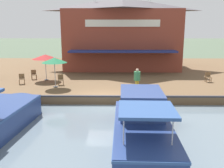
# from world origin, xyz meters

# --- Properties ---
(ground_plane) EXTENTS (220.00, 220.00, 0.00)m
(ground_plane) POSITION_xyz_m (0.00, 0.00, 0.00)
(ground_plane) COLOR #4C5B47
(quay_deck) EXTENTS (22.00, 56.00, 0.60)m
(quay_deck) POSITION_xyz_m (-11.00, 0.00, 0.30)
(quay_deck) COLOR brown
(quay_deck) RESTS_ON ground
(quay_edge_fender) EXTENTS (0.20, 50.40, 0.10)m
(quay_edge_fender) POSITION_xyz_m (-0.10, 0.00, 0.65)
(quay_edge_fender) COLOR #2D2D33
(quay_edge_fender) RESTS_ON quay_deck
(waterfront_restaurant) EXTENTS (10.03, 13.18, 9.04)m
(waterfront_restaurant) POSITION_xyz_m (-13.62, 1.41, 4.65)
(waterfront_restaurant) COLOR brown
(waterfront_restaurant) RESTS_ON quay_deck
(patio_umbrella_near_quay_edge) EXTENTS (1.94, 1.94, 2.39)m
(patio_umbrella_near_quay_edge) POSITION_xyz_m (-2.93, -4.03, 2.74)
(patio_umbrella_near_quay_edge) COLOR #B7B7B7
(patio_umbrella_near_quay_edge) RESTS_ON quay_deck
(patio_umbrella_mid_patio_left) EXTENTS (2.24, 2.24, 2.34)m
(patio_umbrella_mid_patio_left) POSITION_xyz_m (-5.62, -5.48, 2.69)
(patio_umbrella_mid_patio_left) COLOR #B7B7B7
(patio_umbrella_mid_patio_left) RESTS_ON quay_deck
(cafe_chair_mid_patio) EXTENTS (0.55, 0.55, 0.85)m
(cafe_chair_mid_patio) POSITION_xyz_m (-4.06, -7.10, 1.08)
(cafe_chair_mid_patio) COLOR brown
(cafe_chair_mid_patio) RESTS_ON quay_deck
(cafe_chair_back_row_seat) EXTENTS (0.58, 0.58, 0.85)m
(cafe_chair_back_row_seat) POSITION_xyz_m (-6.01, -6.71, 1.08)
(cafe_chair_back_row_seat) COLOR brown
(cafe_chair_back_row_seat) RESTS_ON quay_deck
(cafe_chair_facing_river) EXTENTS (0.53, 0.53, 0.85)m
(cafe_chair_facing_river) POSITION_xyz_m (-3.75, -3.78, 1.08)
(cafe_chair_facing_river) COLOR brown
(cafe_chair_facing_river) RESTS_ON quay_deck
(cafe_chair_beside_entrance) EXTENTS (0.46, 0.46, 0.85)m
(cafe_chair_beside_entrance) POSITION_xyz_m (-5.05, 8.72, 1.08)
(cafe_chair_beside_entrance) COLOR brown
(cafe_chair_beside_entrance) RESTS_ON quay_deck
(person_mid_patio) EXTENTS (0.48, 0.48, 1.69)m
(person_mid_patio) POSITION_xyz_m (-1.73, 2.29, 1.66)
(person_mid_patio) COLOR gold
(person_mid_patio) RESTS_ON quay_deck
(motorboat_far_downstream) EXTENTS (7.82, 2.71, 2.17)m
(motorboat_far_downstream) POSITION_xyz_m (4.91, 1.94, 0.85)
(motorboat_far_downstream) COLOR navy
(motorboat_far_downstream) RESTS_ON river_water
(tree_behind_restaurant) EXTENTS (3.45, 3.29, 5.53)m
(tree_behind_restaurant) POSITION_xyz_m (-19.78, -3.45, 4.37)
(tree_behind_restaurant) COLOR brown
(tree_behind_restaurant) RESTS_ON quay_deck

